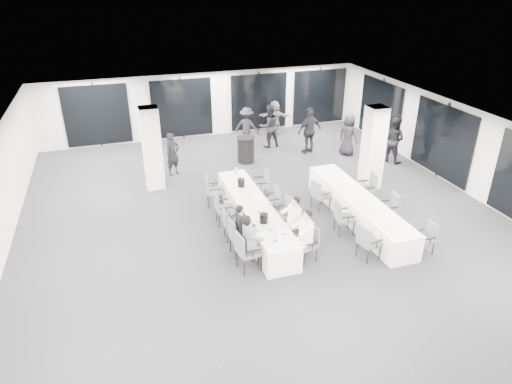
% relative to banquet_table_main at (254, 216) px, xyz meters
% --- Properties ---
extents(room, '(14.04, 16.04, 2.84)m').
position_rel_banquet_table_main_xyz_m(room, '(1.31, 1.56, 1.01)').
color(room, '#222327').
rests_on(room, ground).
extents(column_left, '(0.60, 0.60, 2.80)m').
position_rel_banquet_table_main_xyz_m(column_left, '(-2.38, 3.65, 1.02)').
color(column_left, white).
rests_on(column_left, floor).
extents(column_right, '(0.60, 0.60, 2.80)m').
position_rel_banquet_table_main_xyz_m(column_right, '(4.62, 1.45, 1.02)').
color(column_right, white).
rests_on(column_right, floor).
extents(banquet_table_main, '(0.90, 5.00, 0.75)m').
position_rel_banquet_table_main_xyz_m(banquet_table_main, '(0.00, 0.00, 0.00)').
color(banquet_table_main, white).
rests_on(banquet_table_main, floor).
extents(banquet_table_side, '(0.90, 5.00, 0.75)m').
position_rel_banquet_table_main_xyz_m(banquet_table_side, '(3.07, -0.51, 0.00)').
color(banquet_table_side, white).
rests_on(banquet_table_side, floor).
extents(cocktail_table, '(0.72, 0.72, 1.00)m').
position_rel_banquet_table_main_xyz_m(cocktail_table, '(1.23, 4.87, 0.13)').
color(cocktail_table, black).
rests_on(cocktail_table, floor).
extents(chair_main_left_near, '(0.59, 0.63, 1.04)m').
position_rel_banquet_table_main_xyz_m(chair_main_left_near, '(-0.84, -1.92, 0.22)').
color(chair_main_left_near, '#525559').
rests_on(chair_main_left_near, floor).
extents(chair_main_left_second, '(0.55, 0.61, 1.04)m').
position_rel_banquet_table_main_xyz_m(chair_main_left_second, '(-0.84, -1.23, 0.22)').
color(chair_main_left_second, '#525559').
rests_on(chair_main_left_second, floor).
extents(chair_main_left_mid, '(0.47, 0.52, 0.90)m').
position_rel_banquet_table_main_xyz_m(chair_main_left_mid, '(-0.83, -0.43, 0.14)').
color(chair_main_left_mid, '#525559').
rests_on(chair_main_left_mid, floor).
extents(chair_main_left_fourth, '(0.52, 0.58, 1.00)m').
position_rel_banquet_table_main_xyz_m(chair_main_left_fourth, '(-0.84, 0.47, 0.20)').
color(chair_main_left_fourth, '#525559').
rests_on(chair_main_left_fourth, floor).
extents(chair_main_left_far, '(0.56, 0.60, 0.99)m').
position_rel_banquet_table_main_xyz_m(chair_main_left_far, '(-0.84, 1.74, 0.19)').
color(chair_main_left_far, '#525559').
rests_on(chair_main_left_far, floor).
extents(chair_main_right_near, '(0.58, 0.60, 0.94)m').
position_rel_banquet_table_main_xyz_m(chair_main_right_near, '(0.83, -1.97, 0.16)').
color(chair_main_right_near, '#525559').
rests_on(chair_main_right_near, floor).
extents(chair_main_right_second, '(0.46, 0.51, 0.89)m').
position_rel_banquet_table_main_xyz_m(chair_main_right_second, '(0.83, -1.22, 0.13)').
color(chair_main_right_second, '#525559').
rests_on(chair_main_right_second, floor).
extents(chair_main_right_mid, '(0.59, 0.62, 0.98)m').
position_rel_banquet_table_main_xyz_m(chair_main_right_mid, '(0.83, -0.37, 0.18)').
color(chair_main_right_mid, '#525559').
rests_on(chair_main_right_mid, floor).
extents(chair_main_right_fourth, '(0.46, 0.51, 0.87)m').
position_rel_banquet_table_main_xyz_m(chair_main_right_fourth, '(0.83, 0.65, 0.12)').
color(chair_main_right_fourth, '#525559').
rests_on(chair_main_right_fourth, floor).
extents(chair_main_right_far, '(0.55, 0.59, 0.97)m').
position_rel_banquet_table_main_xyz_m(chair_main_right_far, '(0.83, 1.73, 0.18)').
color(chair_main_right_far, '#525559').
rests_on(chair_main_right_far, floor).
extents(chair_side_left_near, '(0.58, 0.62, 0.97)m').
position_rel_banquet_table_main_xyz_m(chair_side_left_near, '(2.23, -2.43, 0.18)').
color(chair_side_left_near, '#525559').
rests_on(chair_side_left_near, floor).
extents(chair_side_left_mid, '(0.56, 0.60, 0.99)m').
position_rel_banquet_table_main_xyz_m(chair_side_left_mid, '(2.23, -1.07, 0.19)').
color(chair_side_left_mid, '#525559').
rests_on(chair_side_left_mid, floor).
extents(chair_side_left_far, '(0.57, 0.60, 0.95)m').
position_rel_banquet_table_main_xyz_m(chair_side_left_far, '(2.23, 0.43, 0.17)').
color(chair_side_left_far, '#525559').
rests_on(chair_side_left_far, floor).
extents(chair_side_right_near, '(0.44, 0.49, 0.86)m').
position_rel_banquet_table_main_xyz_m(chair_side_right_near, '(3.89, -2.62, 0.11)').
color(chair_side_right_near, '#525559').
rests_on(chair_side_right_near, floor).
extents(chair_side_right_mid, '(0.50, 0.54, 0.90)m').
position_rel_banquet_table_main_xyz_m(chair_side_right_mid, '(3.89, -0.92, 0.14)').
color(chair_side_right_mid, '#525559').
rests_on(chair_side_right_mid, floor).
extents(chair_side_right_far, '(0.60, 0.64, 1.01)m').
position_rel_banquet_table_main_xyz_m(chair_side_right_far, '(3.90, 0.35, 0.20)').
color(chair_side_right_far, '#525559').
rests_on(chair_side_right_far, floor).
extents(seated_guest_a, '(0.50, 0.38, 1.44)m').
position_rel_banquet_table_main_xyz_m(seated_guest_a, '(-0.67, -1.91, 0.44)').
color(seated_guest_a, slate).
rests_on(seated_guest_a, floor).
extents(seated_guest_b, '(0.50, 0.38, 1.44)m').
position_rel_banquet_table_main_xyz_m(seated_guest_b, '(-0.67, -1.22, 0.44)').
color(seated_guest_b, black).
rests_on(seated_guest_b, floor).
extents(seated_guest_c, '(0.50, 0.38, 1.44)m').
position_rel_banquet_table_main_xyz_m(seated_guest_c, '(0.67, -1.99, 0.44)').
color(seated_guest_c, white).
rests_on(seated_guest_c, floor).
extents(seated_guest_d, '(0.50, 0.38, 1.44)m').
position_rel_banquet_table_main_xyz_m(seated_guest_d, '(0.67, -1.22, 0.44)').
color(seated_guest_d, white).
rests_on(seated_guest_d, floor).
extents(standing_guest_a, '(0.82, 0.77, 1.77)m').
position_rel_banquet_table_main_xyz_m(standing_guest_a, '(-1.61, 4.53, 0.51)').
color(standing_guest_a, black).
rests_on(standing_guest_a, floor).
extents(standing_guest_b, '(1.04, 0.70, 2.04)m').
position_rel_banquet_table_main_xyz_m(standing_guest_b, '(2.64, 6.21, 0.64)').
color(standing_guest_b, black).
rests_on(standing_guest_b, floor).
extents(standing_guest_c, '(1.32, 1.18, 1.84)m').
position_rel_banquet_table_main_xyz_m(standing_guest_c, '(1.83, 6.68, 0.54)').
color(standing_guest_c, black).
rests_on(standing_guest_c, floor).
extents(standing_guest_d, '(1.38, 0.97, 2.12)m').
position_rel_banquet_table_main_xyz_m(standing_guest_d, '(3.95, 5.04, 0.69)').
color(standing_guest_d, black).
rests_on(standing_guest_d, floor).
extents(standing_guest_e, '(0.90, 1.06, 1.88)m').
position_rel_banquet_table_main_xyz_m(standing_guest_e, '(5.33, 4.38, 0.56)').
color(standing_guest_e, black).
rests_on(standing_guest_e, floor).
extents(standing_guest_f, '(1.71, 1.14, 1.74)m').
position_rel_banquet_table_main_xyz_m(standing_guest_f, '(3.42, 7.65, 0.50)').
color(standing_guest_f, slate).
rests_on(standing_guest_f, floor).
extents(standing_guest_g, '(0.78, 0.72, 1.73)m').
position_rel_banquet_table_main_xyz_m(standing_guest_g, '(-2.04, 7.64, 0.49)').
color(standing_guest_g, black).
rests_on(standing_guest_g, floor).
extents(standing_guest_h, '(0.98, 1.13, 2.01)m').
position_rel_banquet_table_main_xyz_m(standing_guest_h, '(6.62, 3.19, 0.63)').
color(standing_guest_h, black).
rests_on(standing_guest_h, floor).
extents(ice_bucket_near, '(0.22, 0.22, 0.25)m').
position_rel_banquet_table_main_xyz_m(ice_bucket_near, '(-0.07, -1.07, 0.50)').
color(ice_bucket_near, black).
rests_on(ice_bucket_near, banquet_table_main).
extents(ice_bucket_far, '(0.22, 0.22, 0.25)m').
position_rel_banquet_table_main_xyz_m(ice_bucket_far, '(-0.01, 1.24, 0.50)').
color(ice_bucket_far, black).
rests_on(ice_bucket_far, banquet_table_main).
extents(water_bottle_a, '(0.08, 0.08, 0.24)m').
position_rel_banquet_table_main_xyz_m(water_bottle_a, '(-0.14, -2.13, 0.50)').
color(water_bottle_a, silver).
rests_on(water_bottle_a, banquet_table_main).
extents(water_bottle_b, '(0.06, 0.06, 0.20)m').
position_rel_banquet_table_main_xyz_m(water_bottle_b, '(0.14, 0.64, 0.48)').
color(water_bottle_b, silver).
rests_on(water_bottle_b, banquet_table_main).
extents(water_bottle_c, '(0.08, 0.08, 0.24)m').
position_rel_banquet_table_main_xyz_m(water_bottle_c, '(0.09, 2.13, 0.50)').
color(water_bottle_c, silver).
rests_on(water_bottle_c, banquet_table_main).
extents(plate_a, '(0.18, 0.18, 0.03)m').
position_rel_banquet_table_main_xyz_m(plate_a, '(-0.05, -1.53, 0.39)').
color(plate_a, white).
rests_on(plate_a, banquet_table_main).
extents(plate_b, '(0.22, 0.22, 0.03)m').
position_rel_banquet_table_main_xyz_m(plate_b, '(0.21, -1.82, 0.39)').
color(plate_b, white).
rests_on(plate_b, banquet_table_main).
extents(plate_c, '(0.22, 0.22, 0.03)m').
position_rel_banquet_table_main_xyz_m(plate_c, '(-0.05, -0.52, 0.39)').
color(plate_c, white).
rests_on(plate_c, banquet_table_main).
extents(wine_glass, '(0.08, 0.08, 0.22)m').
position_rel_banquet_table_main_xyz_m(wine_glass, '(0.24, -2.30, 0.54)').
color(wine_glass, silver).
rests_on(wine_glass, banquet_table_main).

